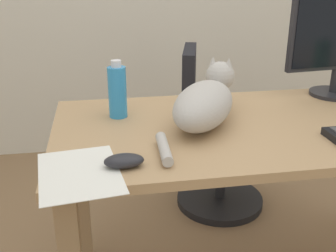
{
  "coord_description": "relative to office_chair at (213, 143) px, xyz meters",
  "views": [
    {
      "loc": [
        -0.56,
        -1.26,
        1.26
      ],
      "look_at": [
        -0.37,
        -0.13,
        0.81
      ],
      "focal_mm": 43.39,
      "sensor_mm": 36.0,
      "label": 1
    }
  ],
  "objects": [
    {
      "name": "desk",
      "position": [
        -0.02,
        -0.68,
        0.27
      ],
      "size": [
        1.46,
        0.73,
        0.75
      ],
      "color": "tan",
      "rests_on": "ground_plane"
    },
    {
      "name": "paper_sheet",
      "position": [
        -0.65,
        -0.95,
        0.38
      ],
      "size": [
        0.25,
        0.32,
        0.0
      ],
      "primitive_type": "cube",
      "rotation": [
        0.0,
        0.0,
        0.13
      ],
      "color": "white",
      "rests_on": "desk"
    },
    {
      "name": "cat",
      "position": [
        -0.23,
        -0.66,
        0.46
      ],
      "size": [
        0.36,
        0.53,
        0.2
      ],
      "color": "#B2ADA8",
      "rests_on": "desk"
    },
    {
      "name": "water_bottle",
      "position": [
        -0.52,
        -0.54,
        0.48
      ],
      "size": [
        0.07,
        0.07,
        0.21
      ],
      "color": "#2D8CD1",
      "rests_on": "desk"
    },
    {
      "name": "computer_mouse",
      "position": [
        -0.53,
        -0.94,
        0.4
      ],
      "size": [
        0.11,
        0.06,
        0.04
      ],
      "primitive_type": "ellipsoid",
      "color": "#232328",
      "rests_on": "desk"
    },
    {
      "name": "office_chair",
      "position": [
        0.0,
        0.0,
        0.0
      ],
      "size": [
        0.5,
        0.48,
        0.88
      ],
      "color": "black",
      "rests_on": "ground_plane"
    }
  ]
}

